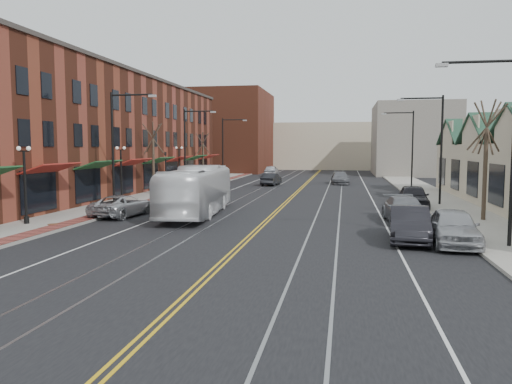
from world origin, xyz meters
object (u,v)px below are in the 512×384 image
at_px(parked_car_b, 409,224).
at_px(parked_car_a, 453,227).
at_px(parked_suv, 122,206).
at_px(transit_bus, 197,191).
at_px(parked_car_d, 413,197).
at_px(parked_car_c, 405,210).

bearing_deg(parked_car_b, parked_car_a, -15.79).
xyz_separation_m(parked_suv, parked_car_a, (18.60, -6.15, 0.14)).
bearing_deg(transit_bus, parked_car_d, -162.05).
bearing_deg(parked_car_a, parked_suv, 164.52).
bearing_deg(parked_car_c, parked_suv, 177.46).
bearing_deg(parked_car_a, parked_car_d, 92.82).
distance_m(parked_suv, parked_car_a, 19.59).
xyz_separation_m(transit_bus, parked_car_a, (14.12, -7.53, -0.75)).
bearing_deg(parked_car_d, parked_car_a, -86.53).
xyz_separation_m(parked_car_a, parked_car_b, (-1.80, 0.67, -0.02)).
height_order(parked_suv, parked_car_d, parked_car_d).
bearing_deg(parked_car_d, parked_car_c, -97.71).
relative_size(transit_bus, parked_car_c, 2.18).
bearing_deg(parked_car_d, parked_car_b, -94.62).
relative_size(parked_suv, parked_car_c, 0.95).
xyz_separation_m(parked_car_a, parked_car_d, (0.00, 13.33, 0.03)).
distance_m(parked_car_a, parked_car_b, 1.92).
bearing_deg(transit_bus, parked_car_a, 147.54).
bearing_deg(transit_bus, parked_car_b, 146.51).
relative_size(transit_bus, parked_car_b, 2.30).
bearing_deg(transit_bus, parked_car_c, 171.25).
relative_size(transit_bus, parked_suv, 2.29).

